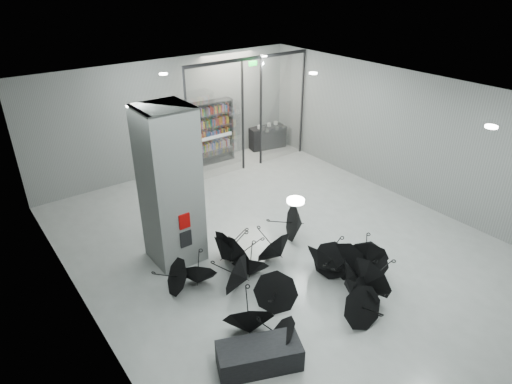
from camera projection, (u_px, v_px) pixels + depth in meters
room at (306, 157)px, 10.05m from camera, size 14.00×14.02×4.01m
column at (170, 187)px, 10.53m from camera, size 1.20×1.20×4.00m
fire_cabinet at (185, 221)px, 10.39m from camera, size 0.28×0.04×0.38m
info_panel at (186, 239)px, 10.62m from camera, size 0.30×0.03×0.42m
exit_sign at (253, 63)px, 14.65m from camera, size 0.30×0.06×0.15m
glass_partition at (249, 110)px, 15.54m from camera, size 5.06×0.08×4.00m
bench at (259, 356)px, 8.20m from camera, size 1.70×1.23×0.50m
bookshelf at (207, 133)px, 16.33m from camera, size 2.16×0.53×2.35m
shop_counter at (267, 137)px, 18.07m from camera, size 1.57×0.87×0.89m
umbrella_cluster at (295, 276)px, 10.24m from camera, size 5.05×4.47×1.30m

